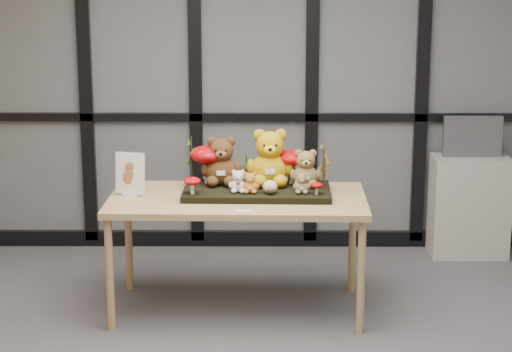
{
  "coord_description": "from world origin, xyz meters",
  "views": [
    {
      "loc": [
        0.06,
        -4.64,
        2.33
      ],
      "look_at": [
        0.03,
        1.06,
        0.92
      ],
      "focal_mm": 65.0,
      "sensor_mm": 36.0,
      "label": 1
    }
  ],
  "objects_px": {
    "bear_pooh_yellow": "(270,154)",
    "mushroom_back_right": "(292,165)",
    "display_table": "(237,207)",
    "sign_holder": "(130,176)",
    "bear_beige_small": "(302,182)",
    "mushroom_front_right": "(317,188)",
    "diorama_tray": "(257,192)",
    "cabinet": "(469,206)",
    "mushroom_front_left": "(192,185)",
    "bear_small_yellow": "(250,181)",
    "bear_tan_back": "(306,166)",
    "bear_white_bow": "(238,180)",
    "plush_cream_hedgehog": "(270,186)",
    "bear_brown_medium": "(221,158)",
    "mushroom_back_left": "(209,162)",
    "monitor": "(472,136)"
  },
  "relations": [
    {
      "from": "bear_beige_small",
      "to": "sign_holder",
      "type": "relative_size",
      "value": 0.51
    },
    {
      "from": "bear_brown_medium",
      "to": "monitor",
      "type": "height_order",
      "value": "bear_brown_medium"
    },
    {
      "from": "mushroom_back_right",
      "to": "mushroom_front_right",
      "type": "bearing_deg",
      "value": -63.65
    },
    {
      "from": "bear_tan_back",
      "to": "mushroom_front_right",
      "type": "height_order",
      "value": "bear_tan_back"
    },
    {
      "from": "bear_white_bow",
      "to": "mushroom_back_right",
      "type": "xyz_separation_m",
      "value": [
        0.35,
        0.24,
        0.04
      ]
    },
    {
      "from": "bear_brown_medium",
      "to": "cabinet",
      "type": "bearing_deg",
      "value": 28.9
    },
    {
      "from": "bear_beige_small",
      "to": "mushroom_front_right",
      "type": "relative_size",
      "value": 1.65
    },
    {
      "from": "bear_beige_small",
      "to": "mushroom_back_right",
      "type": "relative_size",
      "value": 0.59
    },
    {
      "from": "bear_tan_back",
      "to": "bear_white_bow",
      "type": "relative_size",
      "value": 1.67
    },
    {
      "from": "diorama_tray",
      "to": "plush_cream_hedgehog",
      "type": "bearing_deg",
      "value": -54.16
    },
    {
      "from": "bear_tan_back",
      "to": "mushroom_back_right",
      "type": "bearing_deg",
      "value": 135.57
    },
    {
      "from": "plush_cream_hedgehog",
      "to": "mushroom_front_right",
      "type": "relative_size",
      "value": 1.07
    },
    {
      "from": "plush_cream_hedgehog",
      "to": "mushroom_front_right",
      "type": "height_order",
      "value": "plush_cream_hedgehog"
    },
    {
      "from": "display_table",
      "to": "monitor",
      "type": "relative_size",
      "value": 3.75
    },
    {
      "from": "cabinet",
      "to": "monitor",
      "type": "distance_m",
      "value": 0.55
    },
    {
      "from": "mushroom_back_right",
      "to": "monitor",
      "type": "height_order",
      "value": "monitor"
    },
    {
      "from": "bear_brown_medium",
      "to": "monitor",
      "type": "xyz_separation_m",
      "value": [
        1.87,
        1.0,
        -0.05
      ]
    },
    {
      "from": "bear_tan_back",
      "to": "bear_white_bow",
      "type": "xyz_separation_m",
      "value": [
        -0.44,
        -0.15,
        -0.05
      ]
    },
    {
      "from": "mushroom_back_left",
      "to": "mushroom_front_left",
      "type": "distance_m",
      "value": 0.32
    },
    {
      "from": "cabinet",
      "to": "diorama_tray",
      "type": "bearing_deg",
      "value": -146.19
    },
    {
      "from": "bear_brown_medium",
      "to": "sign_holder",
      "type": "distance_m",
      "value": 0.61
    },
    {
      "from": "bear_pooh_yellow",
      "to": "mushroom_back_left",
      "type": "height_order",
      "value": "bear_pooh_yellow"
    },
    {
      "from": "bear_pooh_yellow",
      "to": "cabinet",
      "type": "height_order",
      "value": "bear_pooh_yellow"
    },
    {
      "from": "bear_small_yellow",
      "to": "mushroom_front_left",
      "type": "distance_m",
      "value": 0.37
    },
    {
      "from": "display_table",
      "to": "sign_holder",
      "type": "xyz_separation_m",
      "value": [
        -0.69,
        0.03,
        0.2
      ]
    },
    {
      "from": "bear_pooh_yellow",
      "to": "mushroom_front_right",
      "type": "distance_m",
      "value": 0.42
    },
    {
      "from": "display_table",
      "to": "diorama_tray",
      "type": "relative_size",
      "value": 1.76
    },
    {
      "from": "bear_small_yellow",
      "to": "bear_white_bow",
      "type": "xyz_separation_m",
      "value": [
        -0.08,
        0.02,
        0.01
      ]
    },
    {
      "from": "bear_small_yellow",
      "to": "bear_beige_small",
      "type": "height_order",
      "value": "bear_small_yellow"
    },
    {
      "from": "mushroom_back_right",
      "to": "mushroom_front_left",
      "type": "relative_size",
      "value": 2.02
    },
    {
      "from": "sign_holder",
      "to": "display_table",
      "type": "bearing_deg",
      "value": 11.79
    },
    {
      "from": "bear_pooh_yellow",
      "to": "bear_small_yellow",
      "type": "bearing_deg",
      "value": -118.55
    },
    {
      "from": "bear_tan_back",
      "to": "monitor",
      "type": "xyz_separation_m",
      "value": [
        1.32,
        1.05,
        -0.01
      ]
    },
    {
      "from": "bear_brown_medium",
      "to": "plush_cream_hedgehog",
      "type": "relative_size",
      "value": 3.75
    },
    {
      "from": "display_table",
      "to": "bear_white_bow",
      "type": "distance_m",
      "value": 0.19
    },
    {
      "from": "bear_small_yellow",
      "to": "mushroom_back_left",
      "type": "distance_m",
      "value": 0.39
    },
    {
      "from": "bear_small_yellow",
      "to": "plush_cream_hedgehog",
      "type": "relative_size",
      "value": 1.58
    },
    {
      "from": "mushroom_front_left",
      "to": "mushroom_back_right",
      "type": "bearing_deg",
      "value": 24.8
    },
    {
      "from": "display_table",
      "to": "mushroom_back_right",
      "type": "relative_size",
      "value": 6.82
    },
    {
      "from": "mushroom_front_left",
      "to": "cabinet",
      "type": "xyz_separation_m",
      "value": [
        2.04,
        1.24,
        -0.49
      ]
    },
    {
      "from": "bear_brown_medium",
      "to": "mushroom_front_right",
      "type": "height_order",
      "value": "bear_brown_medium"
    },
    {
      "from": "bear_brown_medium",
      "to": "mushroom_back_left",
      "type": "bearing_deg",
      "value": 159.2
    },
    {
      "from": "diorama_tray",
      "to": "mushroom_back_left",
      "type": "xyz_separation_m",
      "value": [
        -0.32,
        0.15,
        0.16
      ]
    },
    {
      "from": "bear_pooh_yellow",
      "to": "mushroom_front_left",
      "type": "distance_m",
      "value": 0.57
    },
    {
      "from": "mushroom_front_left",
      "to": "bear_small_yellow",
      "type": "bearing_deg",
      "value": 5.7
    },
    {
      "from": "bear_pooh_yellow",
      "to": "mushroom_back_right",
      "type": "distance_m",
      "value": 0.17
    },
    {
      "from": "diorama_tray",
      "to": "bear_beige_small",
      "type": "distance_m",
      "value": 0.32
    },
    {
      "from": "mushroom_back_left",
      "to": "bear_beige_small",
      "type": "bearing_deg",
      "value": -23.75
    },
    {
      "from": "diorama_tray",
      "to": "bear_pooh_yellow",
      "type": "xyz_separation_m",
      "value": [
        0.08,
        0.11,
        0.22
      ]
    },
    {
      "from": "cabinet",
      "to": "bear_pooh_yellow",
      "type": "bearing_deg",
      "value": -147.69
    }
  ]
}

